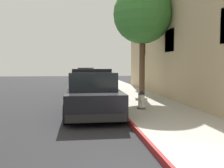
{
  "coord_description": "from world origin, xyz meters",
  "views": [
    {
      "loc": [
        -1.55,
        -3.62,
        1.82
      ],
      "look_at": [
        -0.14,
        7.43,
        1.0
      ],
      "focal_mm": 41.14,
      "sensor_mm": 36.0,
      "label": 1
    }
  ],
  "objects": [
    {
      "name": "curb_painted_edge",
      "position": [
        -0.04,
        10.0,
        0.07
      ],
      "size": [
        0.08,
        60.0,
        0.15
      ],
      "primitive_type": "cube",
      "color": "maroon",
      "rests_on": "ground"
    },
    {
      "name": "parked_car_dark_far",
      "position": [
        -0.91,
        23.92,
        0.74
      ],
      "size": [
        1.94,
        4.84,
        1.56
      ],
      "color": "maroon",
      "rests_on": "ground"
    },
    {
      "name": "street_tree",
      "position": [
        1.59,
        9.03,
        4.32
      ],
      "size": [
        2.91,
        2.91,
        5.65
      ],
      "color": "brown",
      "rests_on": "sidewalk_pavement"
    },
    {
      "name": "fire_hydrant",
      "position": [
        0.8,
        5.89,
        0.5
      ],
      "size": [
        0.44,
        0.4,
        0.76
      ],
      "color": "#4C4C51",
      "rests_on": "sidewalk_pavement"
    },
    {
      "name": "parked_car_silver_ahead",
      "position": [
        -0.96,
        13.1,
        0.74
      ],
      "size": [
        1.94,
        4.84,
        1.56
      ],
      "color": "black",
      "rests_on": "ground"
    },
    {
      "name": "ground_plane",
      "position": [
        -4.58,
        10.0,
        -0.1
      ],
      "size": [
        31.94,
        60.0,
        0.2
      ],
      "primitive_type": "cube",
      "color": "#232326"
    },
    {
      "name": "sidewalk_pavement",
      "position": [
        1.42,
        10.0,
        0.07
      ],
      "size": [
        2.85,
        60.0,
        0.15
      ],
      "primitive_type": "cube",
      "color": "#ADA89E",
      "rests_on": "ground"
    },
    {
      "name": "police_cruiser",
      "position": [
        -1.08,
        5.97,
        0.74
      ],
      "size": [
        1.94,
        4.84,
        1.68
      ],
      "color": "black",
      "rests_on": "ground"
    }
  ]
}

